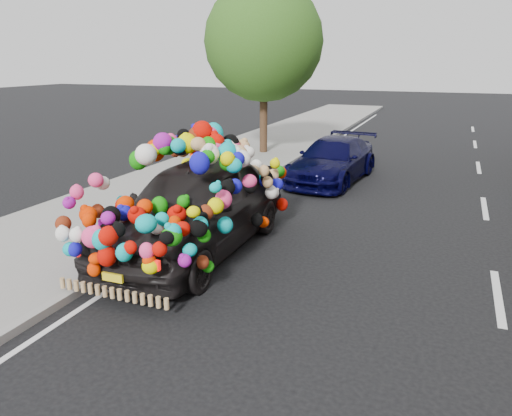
{
  "coord_description": "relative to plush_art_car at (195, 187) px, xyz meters",
  "views": [
    {
      "loc": [
        2.72,
        -7.68,
        3.45
      ],
      "look_at": [
        -0.47,
        0.36,
        0.85
      ],
      "focal_mm": 35.0,
      "sensor_mm": 36.0,
      "label": 1
    }
  ],
  "objects": [
    {
      "name": "plush_art_car",
      "position": [
        0.0,
        0.0,
        0.0
      ],
      "size": [
        2.34,
        5.13,
        2.33
      ],
      "rotation": [
        0.0,
        0.0,
        -0.0
      ],
      "color": "black",
      "rests_on": "ground"
    },
    {
      "name": "ground",
      "position": [
        1.55,
        -0.07,
        -1.2
      ],
      "size": [
        100.0,
        100.0,
        0.0
      ],
      "primitive_type": "plane",
      "color": "black",
      "rests_on": "ground"
    },
    {
      "name": "navy_sedan",
      "position": [
        1.08,
        6.34,
        -0.59
      ],
      "size": [
        2.14,
        4.4,
        1.23
      ],
      "primitive_type": "imported",
      "rotation": [
        0.0,
        0.0,
        -0.1
      ],
      "color": "black",
      "rests_on": "ground"
    },
    {
      "name": "tree_near_sidewalk",
      "position": [
        -2.25,
        9.43,
        2.82
      ],
      "size": [
        4.2,
        4.2,
        6.13
      ],
      "color": "#332114",
      "rests_on": "ground"
    },
    {
      "name": "lane_markings",
      "position": [
        5.15,
        -0.07,
        -1.2
      ],
      "size": [
        6.0,
        50.0,
        0.01
      ],
      "primitive_type": null,
      "color": "silver",
      "rests_on": "ground"
    },
    {
      "name": "sidewalk",
      "position": [
        -2.75,
        -0.07,
        -1.14
      ],
      "size": [
        4.0,
        60.0,
        0.12
      ],
      "primitive_type": "cube",
      "color": "gray",
      "rests_on": "ground"
    },
    {
      "name": "kerb",
      "position": [
        -0.8,
        -0.07,
        -1.14
      ],
      "size": [
        0.15,
        60.0,
        0.13
      ],
      "primitive_type": "cube",
      "color": "gray",
      "rests_on": "ground"
    }
  ]
}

